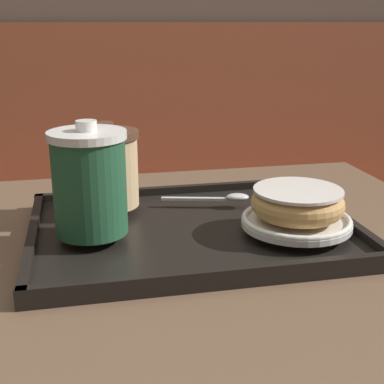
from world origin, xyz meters
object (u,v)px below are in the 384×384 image
(coffee_cup_rear, at_px, (106,168))
(spoon, at_px, (226,198))
(coffee_cup_front, at_px, (90,182))
(donut_chocolate_glazed, at_px, (297,202))

(coffee_cup_rear, height_order, spoon, coffee_cup_rear)
(coffee_cup_rear, relative_size, spoon, 0.93)
(spoon, bearing_deg, coffee_cup_rear, -171.85)
(coffee_cup_front, relative_size, spoon, 1.09)
(coffee_cup_front, height_order, coffee_cup_rear, coffee_cup_front)
(coffee_cup_front, relative_size, donut_chocolate_glazed, 1.19)
(coffee_cup_rear, bearing_deg, donut_chocolate_glazed, -30.23)
(donut_chocolate_glazed, bearing_deg, coffee_cup_rear, 149.77)
(coffee_cup_front, distance_m, donut_chocolate_glazed, 0.27)
(coffee_cup_front, height_order, spoon, coffee_cup_front)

